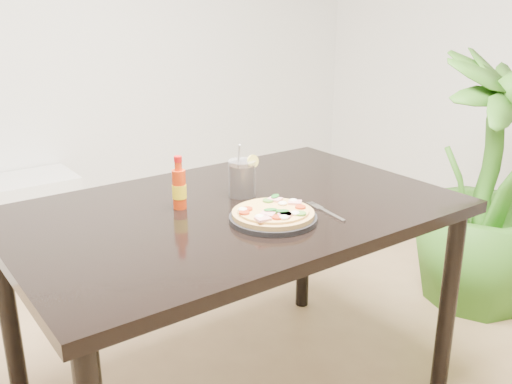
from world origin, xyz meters
TOP-DOWN VIEW (x-y plane):
  - dining_table at (-0.08, 0.51)m, footprint 1.40×0.90m
  - plate at (-0.06, 0.33)m, footprint 0.26×0.26m
  - pizza at (-0.06, 0.33)m, footprint 0.25×0.25m
  - hot_sauce_bottle at (-0.23, 0.59)m, footprint 0.05×0.05m
  - cola_cup at (0.00, 0.58)m, footprint 0.10×0.09m
  - fork at (0.12, 0.30)m, footprint 0.04×0.19m
  - houseplant at (1.27, 0.45)m, footprint 0.76×0.76m
  - plant_pot at (1.27, 0.45)m, footprint 0.28×0.28m

SIDE VIEW (x-z plane):
  - plant_pot at x=1.27m, z-range 0.00..0.22m
  - houseplant at x=1.27m, z-range 0.00..1.17m
  - dining_table at x=-0.08m, z-range 0.29..1.04m
  - fork at x=0.12m, z-range 0.75..0.76m
  - plate at x=-0.06m, z-range 0.75..0.77m
  - pizza at x=-0.06m, z-range 0.76..0.79m
  - cola_cup at x=0.00m, z-range 0.72..0.90m
  - hot_sauce_bottle at x=-0.23m, z-range 0.73..0.90m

